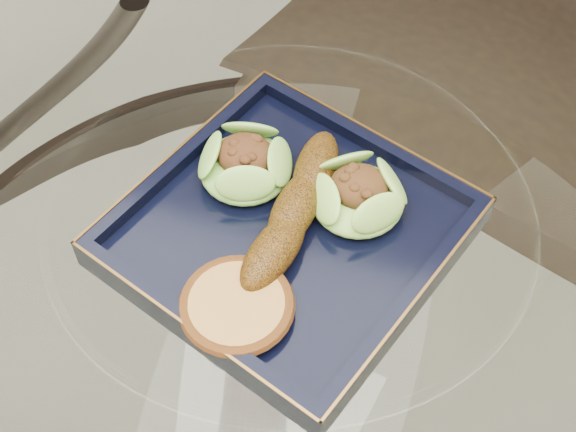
% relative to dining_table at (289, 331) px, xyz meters
% --- Properties ---
extents(dining_table, '(1.13, 1.13, 0.77)m').
position_rel_dining_table_xyz_m(dining_table, '(0.00, 0.00, 0.00)').
color(dining_table, white).
rests_on(dining_table, ground).
extents(dining_chair, '(0.53, 0.53, 1.00)m').
position_rel_dining_table_xyz_m(dining_chair, '(0.13, 0.52, -0.04)').
color(dining_chair, '#301D10').
rests_on(dining_chair, ground).
extents(navy_plate, '(0.35, 0.35, 0.02)m').
position_rel_dining_table_xyz_m(navy_plate, '(-0.00, 0.00, 0.17)').
color(navy_plate, black).
rests_on(navy_plate, dining_table).
extents(lettuce_wrap_left, '(0.10, 0.10, 0.03)m').
position_rel_dining_table_xyz_m(lettuce_wrap_left, '(-0.06, 0.05, 0.20)').
color(lettuce_wrap_left, '#55972C').
rests_on(lettuce_wrap_left, navy_plate).
extents(lettuce_wrap_right, '(0.11, 0.11, 0.03)m').
position_rel_dining_table_xyz_m(lettuce_wrap_right, '(0.05, 0.05, 0.20)').
color(lettuce_wrap_right, '#659C2D').
rests_on(lettuce_wrap_right, navy_plate).
extents(roasted_plantain, '(0.05, 0.18, 0.03)m').
position_rel_dining_table_xyz_m(roasted_plantain, '(0.00, 0.02, 0.20)').
color(roasted_plantain, '#5B3709').
rests_on(roasted_plantain, navy_plate).
extents(crumb_patty, '(0.10, 0.10, 0.02)m').
position_rel_dining_table_xyz_m(crumb_patty, '(-0.02, -0.09, 0.19)').
color(crumb_patty, '#C28040').
rests_on(crumb_patty, navy_plate).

